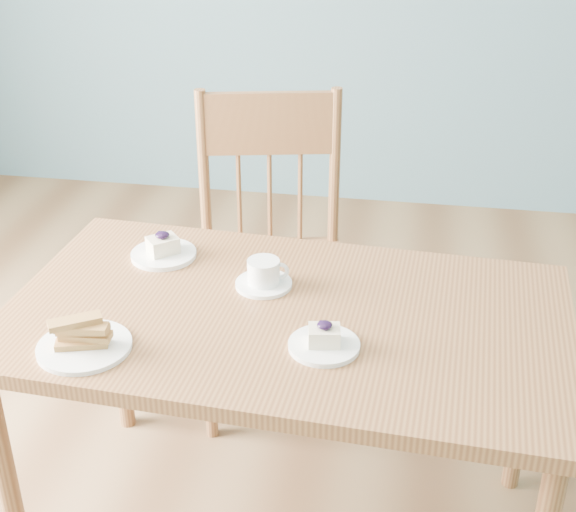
{
  "coord_description": "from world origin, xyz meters",
  "views": [
    {
      "loc": [
        0.08,
        -1.38,
        1.72
      ],
      "look_at": [
        -0.2,
        0.26,
        0.83
      ],
      "focal_mm": 50.0,
      "sensor_mm": 36.0,
      "label": 1
    }
  ],
  "objects_px": {
    "cheesecake_plate_far": "(163,250)",
    "coffee_cup": "(264,275)",
    "dining_chair": "(271,256)",
    "dining_table": "(286,336)",
    "biscotti_plate": "(83,339)",
    "cheesecake_plate_near": "(324,341)"
  },
  "relations": [
    {
      "from": "coffee_cup",
      "to": "biscotti_plate",
      "type": "relative_size",
      "value": 0.68
    },
    {
      "from": "dining_chair",
      "to": "coffee_cup",
      "type": "bearing_deg",
      "value": -93.08
    },
    {
      "from": "dining_chair",
      "to": "cheesecake_plate_far",
      "type": "height_order",
      "value": "dining_chair"
    },
    {
      "from": "dining_chair",
      "to": "coffee_cup",
      "type": "height_order",
      "value": "dining_chair"
    },
    {
      "from": "dining_table",
      "to": "coffee_cup",
      "type": "distance_m",
      "value": 0.17
    },
    {
      "from": "coffee_cup",
      "to": "cheesecake_plate_near",
      "type": "bearing_deg",
      "value": -65.86
    },
    {
      "from": "dining_chair",
      "to": "biscotti_plate",
      "type": "distance_m",
      "value": 0.91
    },
    {
      "from": "cheesecake_plate_near",
      "to": "coffee_cup",
      "type": "distance_m",
      "value": 0.31
    },
    {
      "from": "dining_table",
      "to": "cheesecake_plate_far",
      "type": "height_order",
      "value": "cheesecake_plate_far"
    },
    {
      "from": "dining_table",
      "to": "dining_chair",
      "type": "xyz_separation_m",
      "value": [
        -0.15,
        0.62,
        -0.12
      ]
    },
    {
      "from": "cheesecake_plate_near",
      "to": "cheesecake_plate_far",
      "type": "height_order",
      "value": "cheesecake_plate_far"
    },
    {
      "from": "dining_table",
      "to": "dining_chair",
      "type": "bearing_deg",
      "value": 107.31
    },
    {
      "from": "biscotti_plate",
      "to": "cheesecake_plate_far",
      "type": "bearing_deg",
      "value": 84.59
    },
    {
      "from": "coffee_cup",
      "to": "biscotti_plate",
      "type": "distance_m",
      "value": 0.48
    },
    {
      "from": "dining_chair",
      "to": "biscotti_plate",
      "type": "relative_size",
      "value": 4.92
    },
    {
      "from": "cheesecake_plate_far",
      "to": "cheesecake_plate_near",
      "type": "bearing_deg",
      "value": -36.56
    },
    {
      "from": "dining_table",
      "to": "cheesecake_plate_far",
      "type": "relative_size",
      "value": 7.91
    },
    {
      "from": "dining_chair",
      "to": "coffee_cup",
      "type": "distance_m",
      "value": 0.57
    },
    {
      "from": "dining_chair",
      "to": "dining_table",
      "type": "bearing_deg",
      "value": -88.07
    },
    {
      "from": "cheesecake_plate_far",
      "to": "coffee_cup",
      "type": "distance_m",
      "value": 0.31
    },
    {
      "from": "cheesecake_plate_near",
      "to": "cheesecake_plate_far",
      "type": "xyz_separation_m",
      "value": [
        -0.48,
        0.35,
        0.0
      ]
    },
    {
      "from": "dining_chair",
      "to": "biscotti_plate",
      "type": "height_order",
      "value": "dining_chair"
    }
  ]
}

